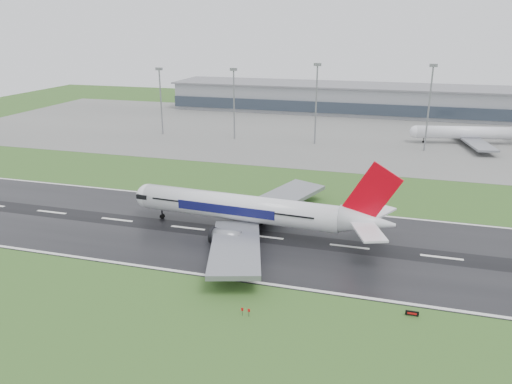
% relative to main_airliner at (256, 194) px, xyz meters
% --- Properties ---
extents(ground, '(520.00, 520.00, 0.00)m').
position_rel_main_airliner_xyz_m(ground, '(23.05, -2.58, -9.79)').
color(ground, '#2D541F').
rests_on(ground, ground).
extents(runway, '(400.00, 45.00, 0.10)m').
position_rel_main_airliner_xyz_m(runway, '(23.05, -2.58, -9.74)').
color(runway, black).
rests_on(runway, ground).
extents(apron, '(400.00, 130.00, 0.08)m').
position_rel_main_airliner_xyz_m(apron, '(23.05, 122.42, -9.75)').
color(apron, slate).
rests_on(apron, ground).
extents(terminal, '(240.00, 36.00, 15.00)m').
position_rel_main_airliner_xyz_m(terminal, '(23.05, 182.42, -2.29)').
color(terminal, gray).
rests_on(terminal, ground).
extents(main_airliner, '(69.30, 66.37, 19.39)m').
position_rel_main_airliner_xyz_m(main_airliner, '(0.00, 0.00, 0.00)').
color(main_airliner, white).
rests_on(main_airliner, runway).
extents(parked_airliner, '(60.12, 57.31, 15.16)m').
position_rel_main_airliner_xyz_m(parked_airliner, '(60.58, 115.74, -2.13)').
color(parked_airliner, white).
rests_on(parked_airliner, apron).
extents(runway_sign, '(2.30, 0.80, 1.04)m').
position_rel_main_airliner_xyz_m(runway_sign, '(36.49, -28.26, -9.27)').
color(runway_sign, black).
rests_on(runway_sign, ground).
extents(floodmast_0, '(0.64, 0.64, 28.91)m').
position_rel_main_airliner_xyz_m(floodmast_0, '(-72.73, 97.42, 4.66)').
color(floodmast_0, gray).
rests_on(floodmast_0, ground).
extents(floodmast_1, '(0.64, 0.64, 29.51)m').
position_rel_main_airliner_xyz_m(floodmast_1, '(-37.82, 97.42, 4.96)').
color(floodmast_1, gray).
rests_on(floodmast_1, ground).
extents(floodmast_2, '(0.64, 0.64, 32.27)m').
position_rel_main_airliner_xyz_m(floodmast_2, '(-1.92, 97.42, 6.34)').
color(floodmast_2, gray).
rests_on(floodmast_2, ground).
extents(floodmast_3, '(0.64, 0.64, 32.87)m').
position_rel_main_airliner_xyz_m(floodmast_3, '(42.53, 97.42, 6.64)').
color(floodmast_3, gray).
rests_on(floodmast_3, ground).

